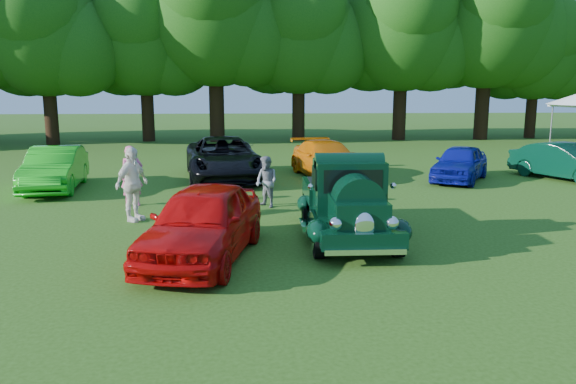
{
  "coord_description": "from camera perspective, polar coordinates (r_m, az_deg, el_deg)",
  "views": [
    {
      "loc": [
        -1.02,
        -11.65,
        3.49
      ],
      "look_at": [
        -0.3,
        0.86,
        1.1
      ],
      "focal_mm": 35.0,
      "sensor_mm": 36.0,
      "label": 1
    }
  ],
  "objects": [
    {
      "name": "spectator_white",
      "position": [
        15.05,
        -15.55,
        0.75
      ],
      "size": [
        0.96,
        1.22,
        1.94
      ],
      "primitive_type": "imported",
      "rotation": [
        0.0,
        0.0,
        1.06
      ],
      "color": "white",
      "rests_on": "ground"
    },
    {
      "name": "tree_line",
      "position": [
        35.91,
        -3.33,
        16.2
      ],
      "size": [
        63.13,
        10.45,
        11.88
      ],
      "color": "#301E10",
      "rests_on": "ground"
    },
    {
      "name": "back_car_blue",
      "position": [
        21.73,
        17.06,
        2.82
      ],
      "size": [
        3.35,
        4.1,
        1.31
      ],
      "primitive_type": "imported",
      "rotation": [
        0.0,
        0.0,
        -0.56
      ],
      "color": "#0C1288",
      "rests_on": "ground"
    },
    {
      "name": "hero_pickup",
      "position": [
        13.04,
        5.99,
        -1.2
      ],
      "size": [
        2.18,
        4.69,
        1.83
      ],
      "color": "black",
      "rests_on": "ground"
    },
    {
      "name": "ground",
      "position": [
        12.21,
        1.65,
        -5.82
      ],
      "size": [
        120.0,
        120.0,
        0.0
      ],
      "primitive_type": "plane",
      "color": "#2A4C11",
      "rests_on": "ground"
    },
    {
      "name": "back_car_orange",
      "position": [
        21.62,
        3.98,
        3.32
      ],
      "size": [
        2.86,
        5.04,
        1.38
      ],
      "primitive_type": "imported",
      "rotation": [
        0.0,
        0.0,
        0.21
      ],
      "color": "orange",
      "rests_on": "ground"
    },
    {
      "name": "back_car_green",
      "position": [
        23.42,
        26.37,
        2.78
      ],
      "size": [
        3.05,
        4.36,
        1.36
      ],
      "primitive_type": "imported",
      "rotation": [
        0.0,
        0.0,
        0.44
      ],
      "color": "black",
      "rests_on": "ground"
    },
    {
      "name": "spectator_pink",
      "position": [
        17.02,
        -15.57,
        1.58
      ],
      "size": [
        0.74,
        0.6,
        1.76
      ],
      "primitive_type": "imported",
      "rotation": [
        0.0,
        0.0,
        0.31
      ],
      "color": "#D8598A",
      "rests_on": "ground"
    },
    {
      "name": "back_car_lime",
      "position": [
        20.46,
        -22.6,
        2.2
      ],
      "size": [
        2.12,
        4.58,
        1.46
      ],
      "primitive_type": "imported",
      "rotation": [
        0.0,
        0.0,
        0.14
      ],
      "color": "#16A716",
      "rests_on": "ground"
    },
    {
      "name": "back_car_black",
      "position": [
        21.19,
        -6.57,
        3.4
      ],
      "size": [
        3.41,
        6.02,
        1.58
      ],
      "primitive_type": "imported",
      "rotation": [
        0.0,
        0.0,
        0.14
      ],
      "color": "black",
      "rests_on": "ground"
    },
    {
      "name": "red_convertible",
      "position": [
        11.51,
        -8.64,
        -3.05
      ],
      "size": [
        2.66,
        4.73,
        1.52
      ],
      "primitive_type": "imported",
      "rotation": [
        0.0,
        0.0,
        -0.2
      ],
      "color": "#B90807",
      "rests_on": "ground"
    },
    {
      "name": "spectator_grey",
      "position": [
        16.22,
        -2.2,
        1.04
      ],
      "size": [
        0.9,
        0.92,
        1.49
      ],
      "primitive_type": "imported",
      "rotation": [
        0.0,
        0.0,
        -0.86
      ],
      "color": "gray",
      "rests_on": "ground"
    }
  ]
}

